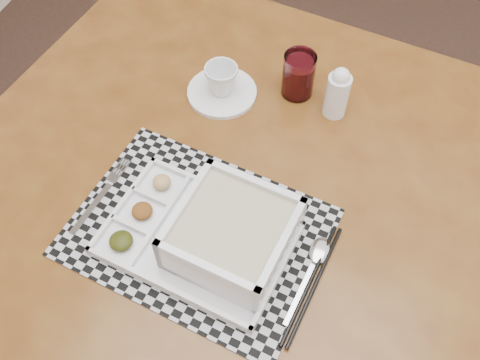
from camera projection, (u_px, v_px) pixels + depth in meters
name	position (u px, v px, depth m)	size (l,w,h in m)	color
dining_table	(227.00, 208.00, 1.09)	(1.18, 1.18, 0.81)	#4C240D
placemat	(198.00, 232.00, 0.96)	(0.44, 0.32, 0.00)	#A0A0A7
serving_tray	(223.00, 235.00, 0.91)	(0.34, 0.25, 0.10)	white
fork	(102.00, 193.00, 1.00)	(0.03, 0.19, 0.00)	silver
spoon	(317.00, 257.00, 0.93)	(0.04, 0.18, 0.01)	silver
chopsticks	(312.00, 284.00, 0.90)	(0.04, 0.24, 0.01)	black
saucer	(222.00, 92.00, 1.15)	(0.15, 0.15, 0.01)	white
cup	(221.00, 80.00, 1.12)	(0.07, 0.07, 0.07)	white
juice_glass	(298.00, 76.00, 1.12)	(0.07, 0.07, 0.10)	white
creamer_bottle	(337.00, 93.00, 1.08)	(0.05, 0.05, 0.12)	white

